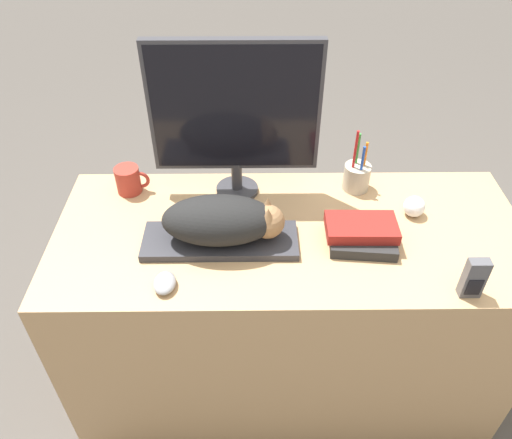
# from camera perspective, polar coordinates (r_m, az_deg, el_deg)

# --- Properties ---
(desk) EXTENTS (1.48, 0.63, 0.78)m
(desk) POSITION_cam_1_polar(r_m,az_deg,el_deg) (1.84, 3.43, -10.37)
(desk) COLOR tan
(desk) RESTS_ON ground_plane
(keyboard) EXTENTS (0.47, 0.16, 0.02)m
(keyboard) POSITION_cam_1_polar(r_m,az_deg,el_deg) (1.51, -4.10, -2.44)
(keyboard) COLOR #2D2D33
(keyboard) RESTS_ON desk
(cat) EXTENTS (0.36, 0.17, 0.14)m
(cat) POSITION_cam_1_polar(r_m,az_deg,el_deg) (1.46, -3.57, -0.07)
(cat) COLOR black
(cat) RESTS_ON keyboard
(monitor) EXTENTS (0.53, 0.14, 0.53)m
(monitor) POSITION_cam_1_polar(r_m,az_deg,el_deg) (1.55, -2.44, 12.17)
(monitor) COLOR #333338
(monitor) RESTS_ON desk
(computer_mouse) EXTENTS (0.06, 0.09, 0.03)m
(computer_mouse) POSITION_cam_1_polar(r_m,az_deg,el_deg) (1.41, -10.40, -7.14)
(computer_mouse) COLOR gray
(computer_mouse) RESTS_ON desk
(coffee_mug) EXTENTS (0.11, 0.08, 0.09)m
(coffee_mug) POSITION_cam_1_polar(r_m,az_deg,el_deg) (1.75, -14.32, 4.40)
(coffee_mug) COLOR #9E2D23
(coffee_mug) RESTS_ON desk
(pen_cup) EXTENTS (0.09, 0.09, 0.23)m
(pen_cup) POSITION_cam_1_polar(r_m,az_deg,el_deg) (1.74, 11.44, 4.90)
(pen_cup) COLOR #B2A893
(pen_cup) RESTS_ON desk
(baseball) EXTENTS (0.07, 0.07, 0.07)m
(baseball) POSITION_cam_1_polar(r_m,az_deg,el_deg) (1.68, 17.64, 1.43)
(baseball) COLOR silver
(baseball) RESTS_ON desk
(phone) EXTENTS (0.06, 0.03, 0.13)m
(phone) POSITION_cam_1_polar(r_m,az_deg,el_deg) (1.45, 23.65, -6.18)
(phone) COLOR #4C4C51
(phone) RESTS_ON desk
(book_stack) EXTENTS (0.22, 0.18, 0.07)m
(book_stack) POSITION_cam_1_polar(r_m,az_deg,el_deg) (1.54, 12.01, -1.53)
(book_stack) COLOR black
(book_stack) RESTS_ON desk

